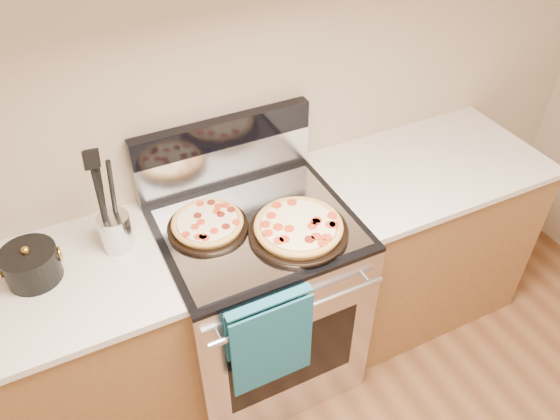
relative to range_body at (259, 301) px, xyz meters
name	(u,v)px	position (x,y,z in m)	size (l,w,h in m)	color
wall_back	(215,85)	(0.00, 0.35, 0.90)	(4.00, 4.00, 0.00)	tan
range_body	(259,301)	(0.00, 0.00, 0.00)	(0.76, 0.68, 0.90)	#B7B7BC
oven_window	(293,359)	(0.00, -0.34, 0.00)	(0.56, 0.01, 0.40)	black
cooktop	(256,225)	(0.00, 0.00, 0.46)	(0.76, 0.68, 0.02)	black
backsplash_lower	(225,163)	(0.00, 0.31, 0.56)	(0.76, 0.06, 0.18)	silver
backsplash_upper	(223,133)	(0.00, 0.31, 0.71)	(0.76, 0.06, 0.12)	black
oven_handle	(300,311)	(0.00, -0.38, 0.35)	(0.03, 0.03, 0.70)	silver
dish_towel	(270,340)	(-0.12, -0.38, 0.25)	(0.32, 0.05, 0.42)	navy
foil_sheet	(259,227)	(0.00, -0.03, 0.47)	(0.70, 0.55, 0.01)	gray
cabinet_left	(55,373)	(-0.88, 0.03, -0.01)	(1.00, 0.62, 0.88)	brown
countertop_left	(19,298)	(-0.88, 0.03, 0.45)	(1.02, 0.64, 0.03)	beige
cabinet_right	(414,239)	(0.88, 0.03, -0.01)	(1.00, 0.62, 0.88)	brown
countertop_right	(431,166)	(0.88, 0.03, 0.45)	(1.02, 0.64, 0.03)	beige
pepperoni_pizza_back	(208,224)	(-0.18, 0.05, 0.50)	(0.31, 0.31, 0.04)	#C38C3B
pepperoni_pizza_front	(298,228)	(0.12, -0.13, 0.50)	(0.38, 0.38, 0.05)	#C38C3B
utensil_crock	(116,232)	(-0.51, 0.12, 0.53)	(0.12, 0.12, 0.15)	silver
saucepan	(32,266)	(-0.81, 0.09, 0.52)	(0.19, 0.19, 0.11)	black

